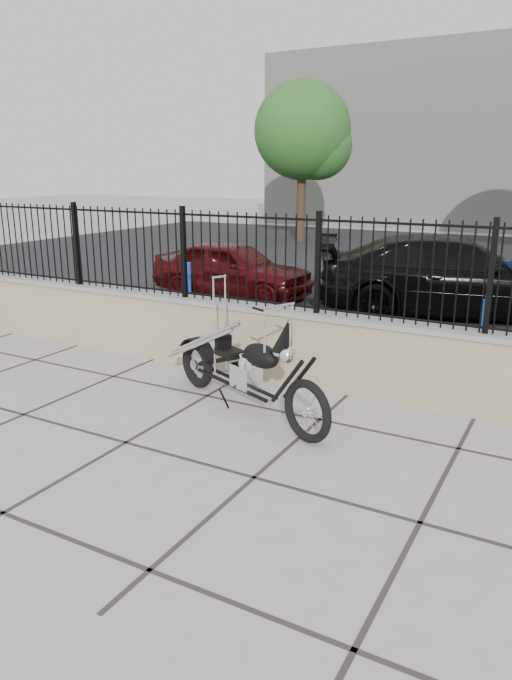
% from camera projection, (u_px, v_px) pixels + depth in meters
% --- Properties ---
extents(ground_plane, '(90.00, 90.00, 0.00)m').
position_uv_depth(ground_plane, '(126.00, 443.00, 6.17)').
color(ground_plane, '#99968E').
rests_on(ground_plane, ground).
extents(parking_lot, '(30.00, 30.00, 0.00)m').
position_uv_depth(parking_lot, '(427.00, 270.00, 16.69)').
color(parking_lot, black).
rests_on(parking_lot, ground).
extents(retaining_wall, '(14.00, 0.36, 0.96)m').
position_uv_depth(retaining_wall, '(247.00, 339.00, 8.15)').
color(retaining_wall, gray).
rests_on(retaining_wall, ground_plane).
extents(iron_fence, '(14.00, 0.08, 1.20)m').
position_uv_depth(iron_fence, '(247.00, 259.00, 7.85)').
color(iron_fence, black).
rests_on(iron_fence, retaining_wall).
extents(background_building, '(22.00, 6.00, 8.00)m').
position_uv_depth(background_building, '(510.00, 138.00, 27.38)').
color(background_building, beige).
rests_on(background_building, ground_plane).
extents(chopper_motorcycle, '(2.53, 1.42, 1.54)m').
position_uv_depth(chopper_motorcycle, '(243.00, 346.00, 6.80)').
color(chopper_motorcycle, black).
rests_on(chopper_motorcycle, ground_plane).
extents(car_red, '(3.54, 1.43, 1.21)m').
position_uv_depth(car_red, '(232.00, 269.00, 13.07)').
color(car_red, '#3D080A').
rests_on(car_red, parking_lot).
extents(car_black, '(5.50, 3.68, 1.48)m').
position_uv_depth(car_black, '(452.00, 276.00, 11.39)').
color(car_black, black).
rests_on(car_black, parking_lot).
extents(bollard_a, '(0.12, 0.12, 0.98)m').
position_uv_depth(bollard_a, '(188.00, 288.00, 11.55)').
color(bollard_a, '#0B19B2').
rests_on(bollard_a, ground_plane).
extents(bollard_b, '(0.12, 0.12, 0.86)m').
position_uv_depth(bollard_b, '(483.00, 329.00, 8.87)').
color(bollard_b, '#0D2CC8').
rests_on(bollard_b, ground_plane).
extents(tree_left, '(3.55, 3.55, 5.99)m').
position_uv_depth(tree_left, '(303.00, 126.00, 22.14)').
color(tree_left, '#382619').
rests_on(tree_left, ground_plane).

